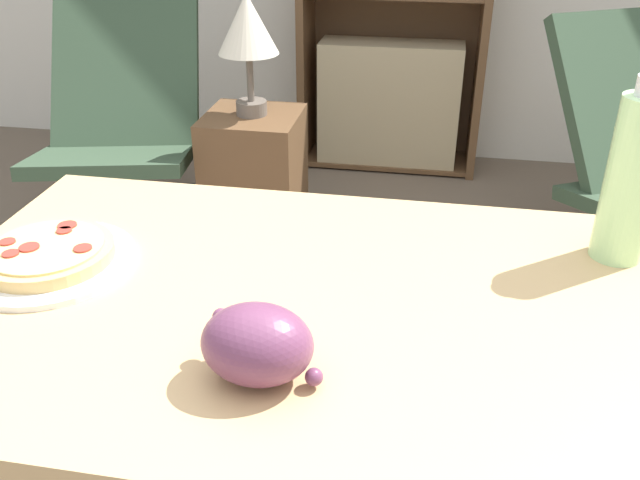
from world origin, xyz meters
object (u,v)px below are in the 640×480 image
Objects in this scene: bookshelf at (394,10)px; table_lamp at (248,30)px; side_table at (255,182)px; drink_bottle at (633,177)px; lounge_chair_near at (127,164)px; pizza_on_plate at (48,256)px; grape_bunch at (257,345)px.

bookshelf is 3.92× the size of table_lamp.
side_table is at bearing 0.00° from table_lamp.
table_lamp is at bearing -114.17° from bookshelf.
drink_bottle is 0.33× the size of lounge_chair_near.
lounge_chair_near is 0.53m from side_table.
lounge_chair_near is at bearing 175.37° from side_table.
pizza_on_plate is at bearing -80.49° from lounge_chair_near.
drink_bottle reaches higher than grape_bunch.
table_lamp reaches higher than side_table.
table_lamp is (-0.42, -0.94, 0.08)m from bookshelf.
pizza_on_plate reaches higher than side_table.
side_table is (0.53, -0.04, -0.02)m from lounge_chair_near.
grape_bunch is 0.36× the size of table_lamp.
bookshelf reaches higher than table_lamp.
side_table is at bearing -114.17° from bookshelf.
bookshelf reaches higher than drink_bottle.
bookshelf is 1.03m from table_lamp.
drink_bottle reaches higher than table_lamp.
drink_bottle is (0.87, 0.18, 0.12)m from pizza_on_plate.
lounge_chair_near is 2.12× the size of table_lamp.
pizza_on_plate is 0.90m from drink_bottle.
grape_bunch is (0.39, -0.20, 0.03)m from pizza_on_plate.
side_table is at bearing 93.15° from pizza_on_plate.
drink_bottle is (0.48, 0.38, 0.09)m from grape_bunch.
lounge_chair_near is 0.54× the size of bookshelf.
grape_bunch is 0.17× the size of lounge_chair_near.
lounge_chair_near reaches higher than pizza_on_plate.
lounge_chair_near is (-1.48, 1.30, -0.61)m from drink_bottle.
table_lamp is at bearing 105.89° from grape_bunch.
lounge_chair_near is 0.76m from table_lamp.
pizza_on_plate is 1.45m from table_lamp.
table_lamp reaches higher than pizza_on_plate.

